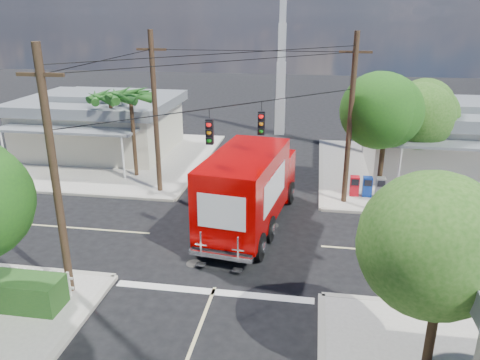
# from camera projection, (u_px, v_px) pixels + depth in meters

# --- Properties ---
(ground) EXTENTS (120.00, 120.00, 0.00)m
(ground) POSITION_uv_depth(u_px,v_px,m) (233.00, 240.00, 21.44)
(ground) COLOR black
(ground) RESTS_ON ground
(sidewalk_ne) EXTENTS (14.12, 14.12, 0.14)m
(sidewalk_ne) POSITION_uv_depth(u_px,v_px,m) (430.00, 174.00, 29.88)
(sidewalk_ne) COLOR #A49E94
(sidewalk_ne) RESTS_ON ground
(sidewalk_nw) EXTENTS (14.12, 14.12, 0.14)m
(sidewalk_nw) POSITION_uv_depth(u_px,v_px,m) (109.00, 158.00, 33.15)
(sidewalk_nw) COLOR #A49E94
(sidewalk_nw) RESTS_ON ground
(road_markings) EXTENTS (32.00, 32.00, 0.01)m
(road_markings) POSITION_uv_depth(u_px,v_px,m) (227.00, 255.00, 20.08)
(road_markings) COLOR beige
(road_markings) RESTS_ON ground
(building_ne) EXTENTS (11.80, 10.20, 4.50)m
(building_ne) POSITION_uv_depth(u_px,v_px,m) (458.00, 137.00, 29.88)
(building_ne) COLOR beige
(building_ne) RESTS_ON sidewalk_ne
(building_nw) EXTENTS (10.80, 10.20, 4.30)m
(building_nw) POSITION_uv_depth(u_px,v_px,m) (101.00, 123.00, 34.06)
(building_nw) COLOR beige
(building_nw) RESTS_ON sidewalk_nw
(radio_tower) EXTENTS (0.80, 0.80, 17.00)m
(radio_tower) POSITION_uv_depth(u_px,v_px,m) (281.00, 66.00, 38.01)
(radio_tower) COLOR silver
(radio_tower) RESTS_ON ground
(tree_ne_front) EXTENTS (4.21, 4.14, 6.66)m
(tree_ne_front) POSITION_uv_depth(u_px,v_px,m) (387.00, 112.00, 25.01)
(tree_ne_front) COLOR #422D1C
(tree_ne_front) RESTS_ON sidewalk_ne
(tree_ne_back) EXTENTS (3.77, 3.66, 5.82)m
(tree_ne_back) POSITION_uv_depth(u_px,v_px,m) (428.00, 116.00, 26.86)
(tree_ne_back) COLOR #422D1C
(tree_ne_back) RESTS_ON sidewalk_ne
(tree_se) EXTENTS (3.67, 3.54, 5.62)m
(tree_se) POSITION_uv_depth(u_px,v_px,m) (447.00, 247.00, 12.29)
(tree_se) COLOR #422D1C
(tree_se) RESTS_ON sidewalk_se
(palm_nw_front) EXTENTS (3.01, 3.08, 5.59)m
(palm_nw_front) POSITION_uv_depth(u_px,v_px,m) (131.00, 97.00, 27.82)
(palm_nw_front) COLOR #422D1C
(palm_nw_front) RESTS_ON sidewalk_nw
(palm_nw_back) EXTENTS (3.01, 3.08, 5.19)m
(palm_nw_back) POSITION_uv_depth(u_px,v_px,m) (110.00, 98.00, 29.64)
(palm_nw_back) COLOR #422D1C
(palm_nw_back) RESTS_ON sidewalk_nw
(utility_poles) EXTENTS (12.00, 10.68, 9.00)m
(utility_poles) POSITION_uv_depth(u_px,v_px,m) (205.00, 131.00, 21.58)
(utility_poles) COLOR #473321
(utility_poles) RESTS_ON ground
(vending_boxes) EXTENTS (1.90, 0.50, 1.10)m
(vending_boxes) POSITION_uv_depth(u_px,v_px,m) (367.00, 187.00, 25.99)
(vending_boxes) COLOR #B80B18
(vending_boxes) RESTS_ON sidewalk_ne
(delivery_truck) EXTENTS (3.93, 9.27, 3.90)m
(delivery_truck) POSITION_uv_depth(u_px,v_px,m) (250.00, 188.00, 22.14)
(delivery_truck) COLOR black
(delivery_truck) RESTS_ON ground
(parked_car) EXTENTS (5.89, 3.76, 1.51)m
(parked_car) POSITION_uv_depth(u_px,v_px,m) (478.00, 224.00, 21.26)
(parked_car) COLOR silver
(parked_car) RESTS_ON ground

